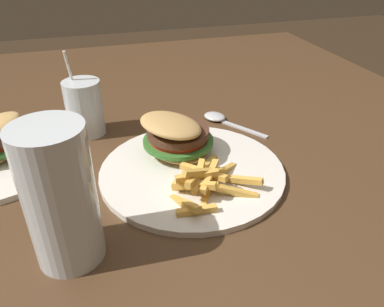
{
  "coord_description": "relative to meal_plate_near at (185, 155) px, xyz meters",
  "views": [
    {
      "loc": [
        -0.47,
        0.05,
        1.06
      ],
      "look_at": [
        0.02,
        -0.09,
        0.75
      ],
      "focal_mm": 35.0,
      "sensor_mm": 36.0,
      "label": 1
    }
  ],
  "objects": [
    {
      "name": "dining_table",
      "position": [
        -0.04,
        0.09,
        -0.12
      ],
      "size": [
        1.65,
        1.43,
        0.71
      ],
      "color": "#4C331E",
      "rests_on": "ground_plane"
    },
    {
      "name": "meal_plate_near",
      "position": [
        0.0,
        0.0,
        0.0
      ],
      "size": [
        0.3,
        0.3,
        0.09
      ],
      "color": "white",
      "rests_on": "dining_table"
    },
    {
      "name": "beer_glass",
      "position": [
        -0.15,
        0.19,
        0.06
      ],
      "size": [
        0.08,
        0.08,
        0.18
      ],
      "color": "silver",
      "rests_on": "dining_table"
    },
    {
      "name": "juice_glass",
      "position": [
        0.17,
        0.15,
        0.03
      ],
      "size": [
        0.07,
        0.07,
        0.16
      ],
      "color": "silver",
      "rests_on": "dining_table"
    },
    {
      "name": "spoon",
      "position": [
        0.15,
        -0.11,
        -0.02
      ],
      "size": [
        0.14,
        0.1,
        0.01
      ],
      "rotation": [
        0.0,
        0.0,
        0.59
      ],
      "color": "silver",
      "rests_on": "dining_table"
    }
  ]
}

